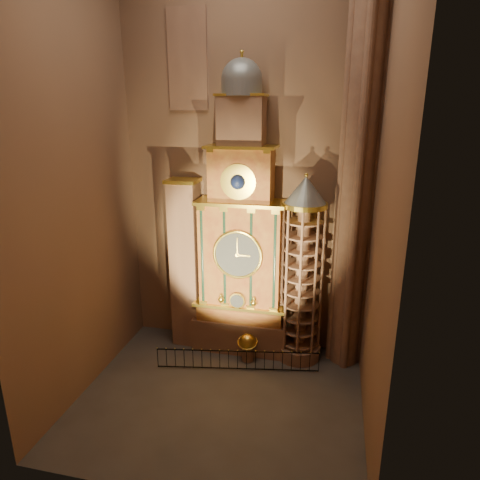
% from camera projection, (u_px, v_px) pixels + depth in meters
% --- Properties ---
extents(floor, '(14.00, 14.00, 0.00)m').
position_uv_depth(floor, '(220.00, 397.00, 21.61)').
color(floor, '#383330').
rests_on(floor, ground).
extents(wall_back, '(22.00, 0.00, 22.00)m').
position_uv_depth(wall_back, '(246.00, 164.00, 23.97)').
color(wall_back, '#8B654A').
rests_on(wall_back, floor).
extents(wall_left, '(0.00, 22.00, 22.00)m').
position_uv_depth(wall_left, '(71.00, 176.00, 19.85)').
color(wall_left, '#8B654A').
rests_on(wall_left, floor).
extents(wall_right, '(0.00, 22.00, 22.00)m').
position_uv_depth(wall_right, '(387.00, 187.00, 16.90)').
color(wall_right, '#8B654A').
rests_on(wall_right, floor).
extents(astronomical_clock, '(5.60, 2.41, 16.70)m').
position_uv_depth(astronomical_clock, '(241.00, 243.00, 24.27)').
color(astronomical_clock, '#8C634C').
rests_on(astronomical_clock, floor).
extents(portrait_tower, '(1.80, 1.60, 10.20)m').
position_uv_depth(portrait_tower, '(186.00, 264.00, 25.46)').
color(portrait_tower, '#8C634C').
rests_on(portrait_tower, floor).
extents(stair_turret, '(2.50, 2.50, 10.80)m').
position_uv_depth(stair_turret, '(302.00, 273.00, 23.70)').
color(stair_turret, '#8C634C').
rests_on(stair_turret, floor).
extents(gothic_pier, '(2.04, 2.04, 22.00)m').
position_uv_depth(gothic_pier, '(359.00, 170.00, 21.75)').
color(gothic_pier, '#8C634C').
rests_on(gothic_pier, floor).
extents(stained_glass_window, '(2.20, 0.14, 5.20)m').
position_uv_depth(stained_glass_window, '(187.00, 60.00, 22.95)').
color(stained_glass_window, navy).
rests_on(stained_glass_window, wall_back).
extents(celestial_globe, '(1.19, 1.12, 1.68)m').
position_uv_depth(celestial_globe, '(248.00, 345.00, 24.52)').
color(celestial_globe, '#8C634C').
rests_on(celestial_globe, floor).
extents(iron_railing, '(8.83, 1.58, 1.16)m').
position_uv_depth(iron_railing, '(238.00, 360.00, 23.69)').
color(iron_railing, black).
rests_on(iron_railing, floor).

